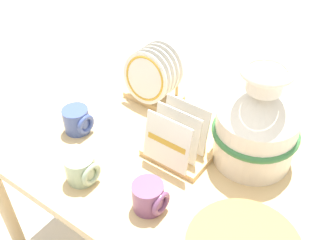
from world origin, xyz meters
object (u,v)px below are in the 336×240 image
Objects in this scene: mug_plum_glaze at (149,197)px; mug_cobalt_glaze at (78,120)px; mug_sage_glaze at (82,169)px; dish_rack_round_plates at (152,80)px; ceramic_vase at (257,124)px; dish_rack_square_plates at (176,145)px.

mug_plum_glaze is 1.00× the size of mug_cobalt_glaze.
dish_rack_round_plates is at bearing 99.29° from mug_sage_glaze.
ceramic_vase reaches higher than mug_sage_glaze.
dish_rack_round_plates is 0.34m from dish_rack_square_plates.
mug_sage_glaze is 1.00× the size of mug_cobalt_glaze.
mug_sage_glaze is (-0.39, -0.40, -0.10)m from ceramic_vase.
mug_sage_glaze is at bearing -171.54° from mug_plum_glaze.
mug_plum_glaze is at bearing -16.44° from mug_cobalt_glaze.
mug_plum_glaze is at bearing -112.48° from ceramic_vase.
ceramic_vase is 3.49× the size of mug_cobalt_glaze.
mug_cobalt_glaze is (-0.37, -0.09, -0.01)m from dish_rack_square_plates.
dish_rack_square_plates is at bearing 53.58° from mug_sage_glaze.
mug_cobalt_glaze is at bearing -166.11° from dish_rack_square_plates.
ceramic_vase reaches higher than mug_cobalt_glaze.
mug_sage_glaze is at bearing -126.42° from dish_rack_square_plates.
dish_rack_square_plates reaches higher than mug_cobalt_glaze.
mug_sage_glaze is 0.24m from mug_plum_glaze.
dish_rack_round_plates is at bearing 70.82° from mug_cobalt_glaze.
dish_rack_square_plates is at bearing -144.20° from ceramic_vase.
ceramic_vase is 1.63× the size of dish_rack_square_plates.
mug_plum_glaze is at bearing -75.78° from dish_rack_square_plates.
dish_rack_round_plates is at bearing 140.66° from dish_rack_square_plates.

